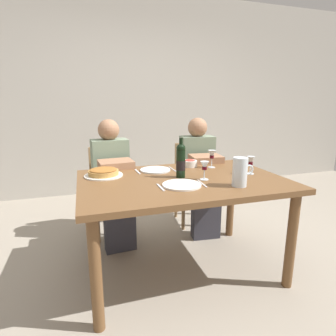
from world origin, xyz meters
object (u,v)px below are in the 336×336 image
(diner_right, at_px, (200,172))
(chair_right, at_px, (193,177))
(baked_tart, at_px, (104,173))
(water_pitcher, at_px, (240,174))
(salad_bowl, at_px, (190,163))
(wine_glass_left_diner, at_px, (204,167))
(chair_left, at_px, (110,184))
(dinner_plate_right_setting, at_px, (155,170))
(dinner_plate_left_setting, at_px, (182,185))
(diner_left, at_px, (113,178))
(wine_bottle, at_px, (181,161))
(wine_glass_centre, at_px, (251,162))
(wine_glass_right_diner, at_px, (212,155))
(dining_table, at_px, (182,190))

(diner_right, bearing_deg, chair_right, -89.04)
(baked_tart, bearing_deg, water_pitcher, -32.06)
(baked_tart, xyz_separation_m, salad_bowl, (0.75, 0.10, 0.01))
(salad_bowl, xyz_separation_m, wine_glass_left_diner, (-0.06, -0.43, 0.06))
(chair_left, bearing_deg, dinner_plate_right_setting, 113.52)
(wine_glass_left_diner, relative_size, chair_left, 0.16)
(baked_tart, bearing_deg, dinner_plate_left_setting, -40.45)
(baked_tart, bearing_deg, diner_right, 22.84)
(chair_right, distance_m, diner_right, 0.26)
(dinner_plate_left_setting, distance_m, dinner_plate_right_setting, 0.47)
(diner_left, bearing_deg, salad_bowl, 148.60)
(baked_tart, relative_size, dinner_plate_left_setting, 1.10)
(wine_glass_left_diner, bearing_deg, chair_left, 121.24)
(wine_bottle, distance_m, wine_glass_centre, 0.56)
(water_pitcher, xyz_separation_m, wine_glass_left_diner, (-0.16, 0.21, 0.01))
(salad_bowl, distance_m, wine_glass_right_diner, 0.20)
(dinner_plate_left_setting, distance_m, diner_left, 0.94)
(dinner_plate_right_setting, height_order, chair_left, chair_left)
(salad_bowl, relative_size, chair_left, 0.15)
(chair_right, bearing_deg, baked_tart, 38.53)
(water_pitcher, height_order, baked_tart, water_pitcher)
(wine_bottle, xyz_separation_m, wine_glass_centre, (0.56, -0.07, -0.03))
(chair_right, bearing_deg, dining_table, 68.77)
(wine_glass_centre, bearing_deg, wine_glass_right_diner, 123.77)
(chair_left, bearing_deg, chair_right, 174.81)
(wine_glass_left_diner, bearing_deg, diner_right, 68.24)
(wine_glass_centre, bearing_deg, diner_right, 99.87)
(wine_glass_right_diner, xyz_separation_m, diner_right, (0.07, 0.41, -0.25))
(wine_bottle, relative_size, baked_tart, 1.03)
(salad_bowl, height_order, dinner_plate_left_setting, salad_bowl)
(diner_left, bearing_deg, wine_glass_centre, 140.34)
(dining_table, height_order, dinner_plate_left_setting, dinner_plate_left_setting)
(wine_glass_centre, height_order, dinner_plate_left_setting, wine_glass_centre)
(wine_bottle, height_order, water_pitcher, wine_bottle)
(wine_bottle, height_order, dinner_plate_right_setting, wine_bottle)
(salad_bowl, height_order, chair_left, chair_left)
(wine_glass_left_diner, distance_m, chair_right, 1.09)
(wine_bottle, relative_size, dinner_plate_left_setting, 1.13)
(dining_table, height_order, water_pitcher, water_pitcher)
(salad_bowl, xyz_separation_m, diner_left, (-0.64, 0.33, -0.18))
(dinner_plate_left_setting, xyz_separation_m, dinner_plate_right_setting, (-0.06, 0.47, 0.00))
(diner_left, bearing_deg, dinner_plate_right_setting, 124.90)
(chair_left, xyz_separation_m, diner_right, (0.89, -0.25, 0.12))
(diner_left, bearing_deg, chair_right, -170.47)
(wine_glass_left_diner, xyz_separation_m, dinner_plate_left_setting, (-0.21, -0.09, -0.09))
(wine_glass_right_diner, bearing_deg, wine_glass_centre, -56.23)
(water_pitcher, relative_size, salad_bowl, 1.53)
(dining_table, xyz_separation_m, wine_glass_centre, (0.56, -0.03, 0.19))
(salad_bowl, bearing_deg, wine_glass_centre, -46.58)
(water_pitcher, relative_size, wine_glass_right_diner, 1.29)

